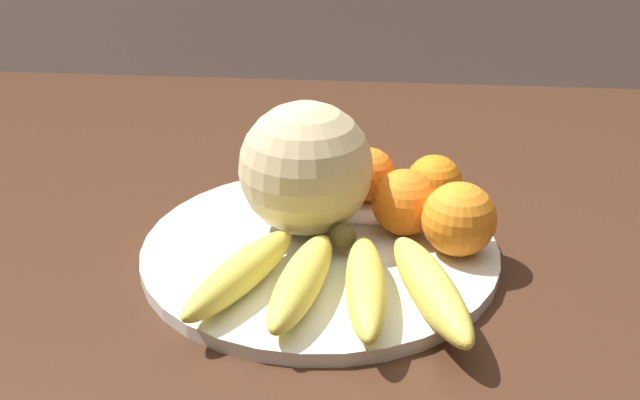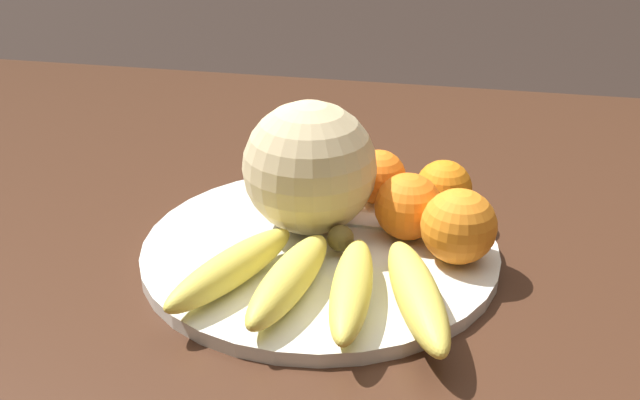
% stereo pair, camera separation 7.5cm
% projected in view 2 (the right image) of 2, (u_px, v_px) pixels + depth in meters
% --- Properties ---
extents(kitchen_table, '(1.58, 1.18, 0.71)m').
position_uv_depth(kitchen_table, '(345.00, 308.00, 0.82)').
color(kitchen_table, '#3D2316').
rests_on(kitchen_table, ground_plane).
extents(fruit_bowl, '(0.37, 0.37, 0.01)m').
position_uv_depth(fruit_bowl, '(320.00, 249.00, 0.78)').
color(fruit_bowl, silver).
rests_on(fruit_bowl, kitchen_table).
extents(melon, '(0.14, 0.14, 0.14)m').
position_uv_depth(melon, '(310.00, 167.00, 0.77)').
color(melon, '#C6B284').
rests_on(melon, fruit_bowl).
extents(banana_bunch, '(0.27, 0.19, 0.04)m').
position_uv_depth(banana_bunch, '(325.00, 282.00, 0.67)').
color(banana_bunch, brown).
rests_on(banana_bunch, fruit_bowl).
extents(orange_front_left, '(0.07, 0.07, 0.07)m').
position_uv_depth(orange_front_left, '(408.00, 206.00, 0.77)').
color(orange_front_left, orange).
rests_on(orange_front_left, fruit_bowl).
extents(orange_front_right, '(0.06, 0.06, 0.06)m').
position_uv_depth(orange_front_right, '(443.00, 188.00, 0.82)').
color(orange_front_right, orange).
rests_on(orange_front_right, fruit_bowl).
extents(orange_mid_center, '(0.07, 0.07, 0.07)m').
position_uv_depth(orange_mid_center, '(459.00, 226.00, 0.73)').
color(orange_mid_center, orange).
rests_on(orange_mid_center, fruit_bowl).
extents(orange_back_left, '(0.06, 0.06, 0.06)m').
position_uv_depth(orange_back_left, '(379.00, 177.00, 0.85)').
color(orange_back_left, orange).
rests_on(orange_back_left, fruit_bowl).
extents(produce_tag, '(0.08, 0.03, 0.00)m').
position_uv_depth(produce_tag, '(360.00, 219.00, 0.82)').
color(produce_tag, white).
rests_on(produce_tag, fruit_bowl).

